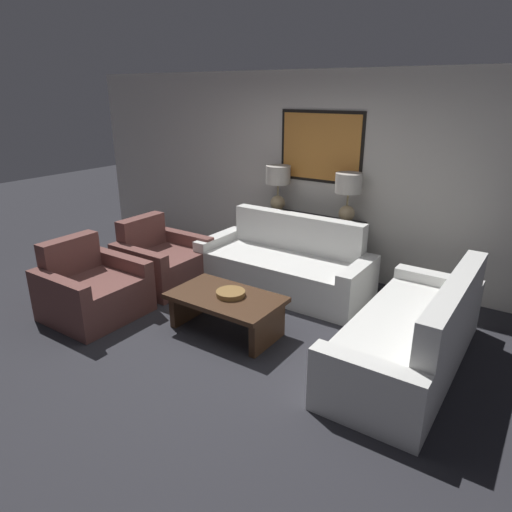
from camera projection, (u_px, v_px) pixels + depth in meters
ground_plane at (210, 337)px, 4.70m from camera, size 20.00×20.00×0.00m
back_wall at (321, 175)px, 6.11m from camera, size 8.26×0.12×2.65m
console_table at (309, 246)px, 6.22m from camera, size 1.45×0.38×0.80m
table_lamp_left at (278, 182)px, 6.21m from camera, size 0.33×0.33×0.64m
table_lamp_right at (348, 191)px, 5.67m from camera, size 0.33×0.33×0.64m
couch_by_back_wall at (285, 267)px, 5.75m from camera, size 2.18×0.88×0.92m
couch_by_side at (413, 337)px, 4.12m from camera, size 0.88×2.18×0.92m
coffee_table at (226, 305)px, 4.73m from camera, size 1.16×0.69×0.41m
decorative_bowl at (231, 293)px, 4.68m from camera, size 0.30×0.30×0.05m
armchair_near_back_wall at (161, 262)px, 5.93m from camera, size 0.92×0.97×0.85m
armchair_near_camera at (92, 291)px, 5.10m from camera, size 0.92×0.97×0.85m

